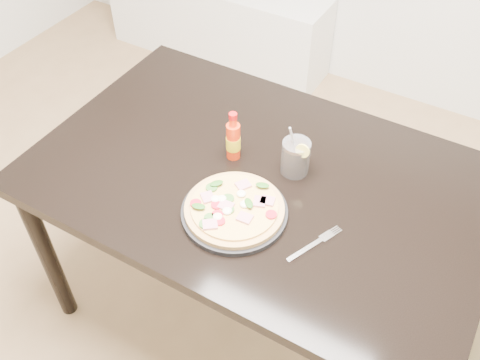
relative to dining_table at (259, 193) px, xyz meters
The scene contains 7 objects.
dining_table is the anchor object (origin of this frame).
plate 0.20m from the dining_table, 85.11° to the right, with size 0.30×0.30×0.02m, color black.
pizza 0.21m from the dining_table, 85.62° to the right, with size 0.28×0.28×0.03m.
hot_sauce_bottle 0.19m from the dining_table, 165.44° to the left, with size 0.05×0.05×0.17m.
cola_cup 0.17m from the dining_table, 38.67° to the left, with size 0.09×0.09×0.18m.
fork 0.32m from the dining_table, 31.32° to the right, with size 0.09×0.18×0.00m.
media_console 1.90m from the dining_table, 126.46° to the left, with size 1.40×0.34×0.50m, color white.
Camera 1 is at (0.83, -0.45, 1.91)m, focal length 40.00 mm.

